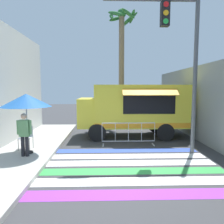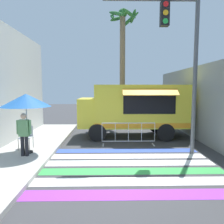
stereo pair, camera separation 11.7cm
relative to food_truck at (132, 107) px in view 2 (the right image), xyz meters
name	(u,v)px [view 2 (the right image)]	position (x,y,z in m)	size (l,w,h in m)	color
ground_plane	(122,169)	(-0.82, -4.79, -1.60)	(60.00, 60.00, 0.00)	#38383A
concrete_wall_right	(209,105)	(3.29, -1.79, 0.26)	(0.20, 16.00, 3.71)	gray
crosswalk_painted	(122,167)	(-0.82, -4.62, -1.59)	(6.40, 4.36, 0.01)	purple
food_truck	(132,107)	(0.00, 0.00, 0.00)	(5.59, 2.80, 2.76)	yellow
traffic_signal_pole	(178,45)	(1.40, -3.12, 2.62)	(3.74, 0.29, 6.22)	#515456
patio_umbrella	(26,101)	(-4.33, -3.42, 0.54)	(1.83, 1.83, 2.24)	black
folding_chair	(26,135)	(-4.61, -2.77, -0.90)	(0.46, 0.46, 0.91)	#4C4C51
vendor_person	(24,132)	(-4.30, -3.80, -0.58)	(0.53, 0.21, 1.56)	black
barricade_front	(128,134)	(-0.35, -1.83, -1.07)	(2.42, 0.44, 1.04)	#B7BABF
palm_tree	(123,49)	(-0.26, 3.76, 3.66)	(2.24, 2.30, 7.94)	#7A664C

